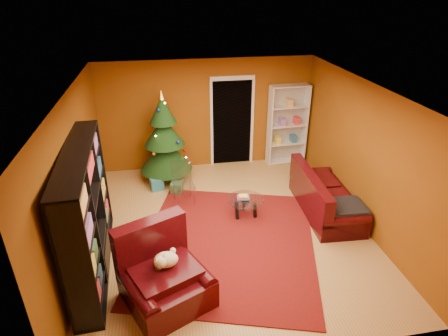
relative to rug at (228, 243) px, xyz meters
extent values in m
cube|color=#AE8142|center=(0.07, 0.47, -0.03)|extent=(5.00, 5.50, 0.05)
cube|color=silver|center=(0.07, 0.47, 2.62)|extent=(5.00, 5.50, 0.05)
cube|color=#85470E|center=(0.07, 3.25, 1.29)|extent=(5.00, 0.05, 2.60)
cube|color=#85470E|center=(-2.45, 0.47, 1.29)|extent=(0.05, 5.50, 2.60)
cube|color=#85470E|center=(2.60, 0.47, 1.29)|extent=(0.05, 5.50, 2.60)
cube|color=maroon|center=(0.00, 0.00, 0.00)|extent=(3.80, 4.13, 0.02)
cube|color=teal|center=(-1.21, 2.17, 0.12)|extent=(0.32, 0.32, 0.27)
cube|color=#2D6836|center=(-0.78, 1.94, 0.11)|extent=(0.29, 0.29, 0.24)
cube|color=#A63B21|center=(-1.02, 3.06, 0.09)|extent=(0.23, 0.23, 0.20)
camera|label=1|loc=(-0.98, -5.19, 4.13)|focal=30.00mm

